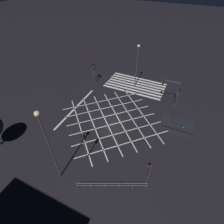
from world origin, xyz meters
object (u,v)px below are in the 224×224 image
(street_lamp_west, at_px, (46,139))
(waiting_car, at_px, (178,123))
(traffic_light_sw_cross, at_px, (179,92))
(traffic_light_median_north, at_px, (84,142))
(street_lamp_east, at_px, (137,59))
(traffic_light_nw_main, at_px, (149,171))
(traffic_light_se_main, at_px, (92,68))
(traffic_light_sw_main, at_px, (170,87))
(traffic_light_se_cross, at_px, (94,70))

(street_lamp_west, distance_m, waiting_car, 18.47)
(traffic_light_sw_cross, relative_size, traffic_light_median_north, 0.87)
(street_lamp_east, xyz_separation_m, street_lamp_west, (1.39, 21.44, 0.95))
(traffic_light_sw_cross, xyz_separation_m, traffic_light_nw_main, (0.54, 15.38, -0.19))
(traffic_light_se_main, distance_m, traffic_light_nw_main, 22.70)
(street_lamp_east, height_order, waiting_car, street_lamp_east)
(traffic_light_median_north, distance_m, street_lamp_east, 18.27)
(traffic_light_median_north, bearing_deg, traffic_light_sw_main, -22.79)
(traffic_light_nw_main, height_order, traffic_light_sw_main, traffic_light_sw_main)
(traffic_light_se_cross, bearing_deg, traffic_light_sw_main, 88.12)
(traffic_light_nw_main, bearing_deg, traffic_light_sw_cross, -92.00)
(traffic_light_se_cross, xyz_separation_m, traffic_light_sw_main, (-14.26, 0.47, 0.38))
(traffic_light_nw_main, xyz_separation_m, street_lamp_east, (7.69, -18.20, 3.01))
(traffic_light_median_north, height_order, waiting_car, traffic_light_median_north)
(traffic_light_sw_cross, xyz_separation_m, street_lamp_east, (8.23, -2.82, 2.82))
(traffic_light_se_main, height_order, traffic_light_se_cross, traffic_light_se_main)
(traffic_light_nw_main, distance_m, street_lamp_west, 10.42)
(traffic_light_nw_main, bearing_deg, traffic_light_sw_main, -86.05)
(traffic_light_nw_main, relative_size, waiting_car, 0.82)
(traffic_light_se_main, bearing_deg, waiting_car, -18.03)
(traffic_light_median_north, bearing_deg, traffic_light_se_cross, 25.90)
(traffic_light_nw_main, distance_m, street_lamp_east, 19.98)
(traffic_light_se_cross, height_order, street_lamp_west, street_lamp_west)
(traffic_light_se_cross, height_order, waiting_car, traffic_light_se_cross)
(traffic_light_sw_cross, height_order, traffic_light_se_main, traffic_light_se_main)
(traffic_light_se_main, relative_size, traffic_light_sw_main, 0.98)
(traffic_light_nw_main, relative_size, street_lamp_east, 0.45)
(waiting_car, bearing_deg, traffic_light_sw_cross, -76.85)
(traffic_light_se_main, relative_size, street_lamp_west, 0.43)
(traffic_light_se_cross, relative_size, waiting_car, 0.88)
(street_lamp_east, bearing_deg, traffic_light_se_cross, 15.72)
(traffic_light_median_north, height_order, street_lamp_west, street_lamp_west)
(traffic_light_sw_cross, bearing_deg, traffic_light_se_main, -93.01)
(traffic_light_se_main, distance_m, street_lamp_east, 8.79)
(traffic_light_sw_cross, xyz_separation_m, traffic_light_se_main, (16.40, -0.86, 0.22))
(traffic_light_median_north, height_order, street_lamp_east, street_lamp_east)
(street_lamp_east, relative_size, waiting_car, 1.79)
(traffic_light_se_cross, bearing_deg, traffic_light_se_main, -110.54)
(traffic_light_se_cross, bearing_deg, traffic_light_sw_cross, 87.60)
(street_lamp_east, bearing_deg, traffic_light_se_main, 13.45)
(traffic_light_sw_main, bearing_deg, traffic_light_sw_cross, 173.08)
(traffic_light_se_main, relative_size, traffic_light_nw_main, 1.16)
(traffic_light_se_main, xyz_separation_m, waiting_car, (-17.53, 5.70, -2.43))
(traffic_light_median_north, relative_size, traffic_light_se_cross, 1.14)
(traffic_light_nw_main, bearing_deg, street_lamp_west, 19.63)
(street_lamp_east, relative_size, street_lamp_west, 0.82)
(traffic_light_sw_cross, bearing_deg, street_lamp_east, -108.89)
(street_lamp_west, xyz_separation_m, waiting_car, (-10.75, -13.78, -5.98))
(traffic_light_median_north, distance_m, traffic_light_sw_main, 16.80)
(street_lamp_west, relative_size, waiting_car, 2.19)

